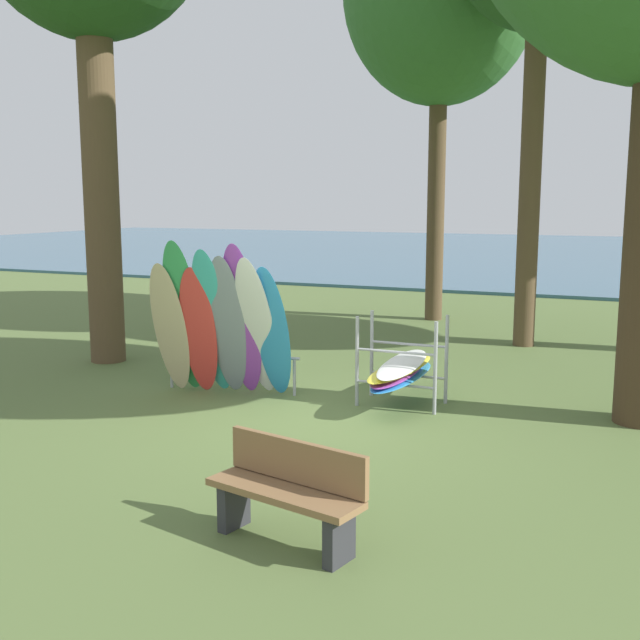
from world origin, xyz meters
TOP-DOWN VIEW (x-y plane):
  - ground_plane at (0.00, 0.00)m, footprint 80.00×80.00m
  - lake_water at (0.00, 31.81)m, footprint 80.00×36.00m
  - leaning_board_pile at (-1.70, 0.64)m, footprint 2.08×1.13m
  - board_storage_rack at (0.82, 1.24)m, footprint 1.15×2.13m
  - park_bench at (1.25, -3.27)m, footprint 1.46×0.72m

SIDE VIEW (x-z plane):
  - ground_plane at x=0.00m, z-range 0.00..0.00m
  - lake_water at x=0.00m, z-range 0.00..0.10m
  - park_bench at x=1.25m, z-range 0.03..0.88m
  - board_storage_rack at x=0.82m, z-range -0.13..1.12m
  - leaning_board_pile at x=-1.70m, z-range -0.10..2.17m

